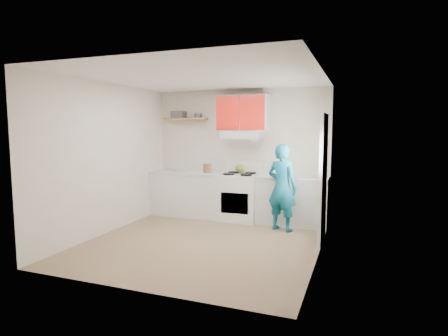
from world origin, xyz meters
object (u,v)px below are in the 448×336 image
at_px(kettle, 240,169).
at_px(person, 282,187).
at_px(crock, 207,169).
at_px(tin, 198,115).
at_px(stove, 240,197).

xyz_separation_m(kettle, person, (0.99, -0.64, -0.23)).
bearing_deg(person, kettle, -14.42).
bearing_deg(crock, tin, 148.20).
relative_size(tin, kettle, 0.76).
relative_size(stove, person, 0.59).
relative_size(stove, crock, 4.58).
bearing_deg(tin, person, -17.88).
bearing_deg(person, tin, 0.79).
xyz_separation_m(stove, crock, (-0.70, 0.01, 0.54)).
bearing_deg(kettle, stove, -67.62).
height_order(tin, crock, tin).
bearing_deg(stove, crock, 179.48).
distance_m(tin, person, 2.39).
bearing_deg(kettle, tin, -170.73).
distance_m(tin, kettle, 1.41).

